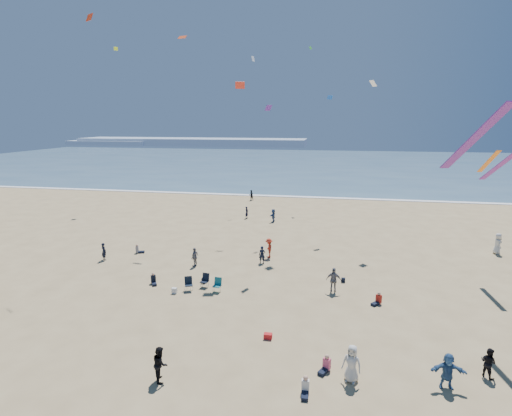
# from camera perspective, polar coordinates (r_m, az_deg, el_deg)

# --- Properties ---
(ground) EXTENTS (220.00, 220.00, 0.00)m
(ground) POSITION_cam_1_polar(r_m,az_deg,el_deg) (21.39, -9.93, -21.19)
(ground) COLOR tan
(ground) RESTS_ON ground
(ocean) EXTENTS (220.00, 100.00, 0.06)m
(ocean) POSITION_cam_1_polar(r_m,az_deg,el_deg) (112.40, 7.22, 6.34)
(ocean) COLOR #476B84
(ocean) RESTS_ON ground
(surf_line) EXTENTS (220.00, 1.20, 0.08)m
(surf_line) POSITION_cam_1_polar(r_m,az_deg,el_deg) (63.04, 4.41, 1.67)
(surf_line) COLOR white
(surf_line) RESTS_ON ground
(headland_far) EXTENTS (110.00, 20.00, 3.20)m
(headland_far) POSITION_cam_1_polar(r_m,az_deg,el_deg) (198.38, -9.15, 9.34)
(headland_far) COLOR #7A8EA8
(headland_far) RESTS_ON ground
(headland_near) EXTENTS (40.00, 14.00, 2.00)m
(headland_near) POSITION_cam_1_polar(r_m,az_deg,el_deg) (210.84, -20.03, 8.77)
(headland_near) COLOR #7A8EA8
(headland_near) RESTS_ON ground
(standing_flyers) EXTENTS (40.01, 43.45, 1.90)m
(standing_flyers) POSITION_cam_1_polar(r_m,az_deg,el_deg) (31.47, 3.78, -7.94)
(standing_flyers) COLOR gray
(standing_flyers) RESTS_ON ground
(seated_group) EXTENTS (21.34, 17.07, 0.84)m
(seated_group) POSITION_cam_1_polar(r_m,az_deg,el_deg) (26.35, -2.11, -13.11)
(seated_group) COLOR silver
(seated_group) RESTS_ON ground
(chair_cluster) EXTENTS (2.72, 1.54, 1.00)m
(chair_cluster) POSITION_cam_1_polar(r_m,az_deg,el_deg) (28.92, -7.54, -10.64)
(chair_cluster) COLOR black
(chair_cluster) RESTS_ON ground
(white_tote) EXTENTS (0.35, 0.20, 0.40)m
(white_tote) POSITION_cam_1_polar(r_m,az_deg,el_deg) (28.86, -11.59, -11.49)
(white_tote) COLOR white
(white_tote) RESTS_ON ground
(black_backpack) EXTENTS (0.30, 0.22, 0.38)m
(black_backpack) POSITION_cam_1_polar(r_m,az_deg,el_deg) (30.20, -7.47, -10.25)
(black_backpack) COLOR black
(black_backpack) RESTS_ON ground
(cooler) EXTENTS (0.45, 0.30, 0.30)m
(cooler) POSITION_cam_1_polar(r_m,az_deg,el_deg) (23.08, 1.72, -17.83)
(cooler) COLOR red
(cooler) RESTS_ON ground
(navy_bag) EXTENTS (0.28, 0.18, 0.34)m
(navy_bag) POSITION_cam_1_polar(r_m,az_deg,el_deg) (30.79, 12.35, -10.02)
(navy_bag) COLOR black
(navy_bag) RESTS_ON ground
(kites_aloft) EXTENTS (44.98, 46.56, 27.45)m
(kites_aloft) POSITION_cam_1_polar(r_m,az_deg,el_deg) (31.26, 15.50, 18.82)
(kites_aloft) COLOR #FB5E78
(kites_aloft) RESTS_ON ground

